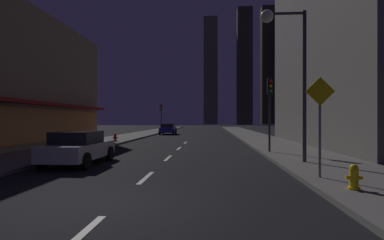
# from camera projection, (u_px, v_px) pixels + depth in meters

# --- Properties ---
(ground_plane) EXTENTS (78.00, 136.00, 0.10)m
(ground_plane) POSITION_uv_depth(u_px,v_px,m) (194.00, 135.00, 38.94)
(ground_plane) COLOR black
(sidewalk_right) EXTENTS (4.00, 76.00, 0.15)m
(sidewalk_right) POSITION_uv_depth(u_px,v_px,m) (249.00, 135.00, 38.50)
(sidewalk_right) COLOR #605E59
(sidewalk_right) RESTS_ON ground
(sidewalk_left) EXTENTS (4.00, 76.00, 0.15)m
(sidewalk_left) POSITION_uv_depth(u_px,v_px,m) (140.00, 134.00, 39.39)
(sidewalk_left) COLOR #605E59
(sidewalk_left) RESTS_ON ground
(lane_marking_center) EXTENTS (0.16, 23.00, 0.01)m
(lane_marking_center) POSITION_uv_depth(u_px,v_px,m) (168.00, 158.00, 15.39)
(lane_marking_center) COLOR silver
(lane_marking_center) RESTS_ON ground
(building_apartment_right) EXTENTS (11.00, 20.00, 19.50)m
(building_apartment_right) POSITION_uv_depth(u_px,v_px,m) (380.00, 13.00, 22.05)
(building_apartment_right) COLOR slate
(building_apartment_right) RESTS_ON ground
(skyscraper_distant_tall) EXTENTS (6.15, 6.08, 47.91)m
(skyscraper_distant_tall) POSITION_uv_depth(u_px,v_px,m) (211.00, 71.00, 136.68)
(skyscraper_distant_tall) COLOR #5D5846
(skyscraper_distant_tall) RESTS_ON ground
(skyscraper_distant_mid) EXTENTS (5.75, 5.90, 45.52)m
(skyscraper_distant_mid) POSITION_uv_depth(u_px,v_px,m) (244.00, 67.00, 118.74)
(skyscraper_distant_mid) COLOR #38352A
(skyscraper_distant_mid) RESTS_ON ground
(skyscraper_distant_short) EXTENTS (7.46, 5.85, 51.27)m
(skyscraper_distant_short) POSITION_uv_depth(u_px,v_px,m) (270.00, 66.00, 132.58)
(skyscraper_distant_short) COLOR #333026
(skyscraper_distant_short) RESTS_ON ground
(skyscraper_distant_slender) EXTENTS (5.65, 6.98, 43.94)m
(skyscraper_distant_slender) POSITION_uv_depth(u_px,v_px,m) (286.00, 69.00, 119.79)
(skyscraper_distant_slender) COLOR #3A372B
(skyscraper_distant_slender) RESTS_ON ground
(car_parked_near) EXTENTS (1.98, 4.24, 1.45)m
(car_parked_near) POSITION_uv_depth(u_px,v_px,m) (79.00, 148.00, 13.26)
(car_parked_near) COLOR silver
(car_parked_near) RESTS_ON ground
(car_parked_far) EXTENTS (1.98, 4.24, 1.45)m
(car_parked_far) POSITION_uv_depth(u_px,v_px,m) (168.00, 129.00, 40.59)
(car_parked_far) COLOR navy
(car_parked_far) RESTS_ON ground
(fire_hydrant_yellow_near) EXTENTS (0.42, 0.30, 0.65)m
(fire_hydrant_yellow_near) POSITION_uv_depth(u_px,v_px,m) (354.00, 178.00, 7.87)
(fire_hydrant_yellow_near) COLOR yellow
(fire_hydrant_yellow_near) RESTS_ON sidewalk_right
(fire_hydrant_far_left) EXTENTS (0.42, 0.30, 0.65)m
(fire_hydrant_far_left) POSITION_uv_depth(u_px,v_px,m) (115.00, 138.00, 25.54)
(fire_hydrant_far_left) COLOR red
(fire_hydrant_far_left) RESTS_ON sidewalk_left
(traffic_light_near_right) EXTENTS (0.32, 0.48, 4.20)m
(traffic_light_near_right) POSITION_uv_depth(u_px,v_px,m) (270.00, 98.00, 17.07)
(traffic_light_near_right) COLOR #2D2D2D
(traffic_light_near_right) RESTS_ON sidewalk_right
(traffic_light_far_left) EXTENTS (0.32, 0.48, 4.20)m
(traffic_light_far_left) POSITION_uv_depth(u_px,v_px,m) (161.00, 112.00, 46.54)
(traffic_light_far_left) COLOR #2D2D2D
(traffic_light_far_left) RESTS_ON sidewalk_left
(street_lamp_right) EXTENTS (1.96, 0.56, 6.58)m
(street_lamp_right) POSITION_uv_depth(u_px,v_px,m) (285.00, 48.00, 13.06)
(street_lamp_right) COLOR #38383D
(street_lamp_right) RESTS_ON sidewalk_right
(pedestrian_crossing_sign) EXTENTS (0.91, 0.08, 3.15)m
(pedestrian_crossing_sign) POSITION_uv_depth(u_px,v_px,m) (320.00, 118.00, 9.50)
(pedestrian_crossing_sign) COLOR slate
(pedestrian_crossing_sign) RESTS_ON sidewalk_right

